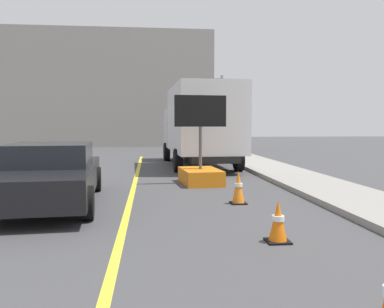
{
  "coord_description": "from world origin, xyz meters",
  "views": [
    {
      "loc": [
        0.48,
        1.09,
        1.81
      ],
      "look_at": [
        1.13,
        7.36,
        1.35
      ],
      "focal_mm": 37.71,
      "sensor_mm": 36.0,
      "label": 1
    }
  ],
  "objects_px": {
    "box_truck": "(200,124)",
    "traffic_cone_mid_lane": "(278,222)",
    "pickup_car": "(50,174)",
    "highway_guide_sign": "(210,100)",
    "arrow_board_trailer": "(200,168)",
    "traffic_cone_far_lane": "(238,187)"
  },
  "relations": [
    {
      "from": "box_truck",
      "to": "highway_guide_sign",
      "type": "bearing_deg",
      "value": 78.52
    },
    {
      "from": "box_truck",
      "to": "traffic_cone_far_lane",
      "type": "distance_m",
      "value": 8.52
    },
    {
      "from": "arrow_board_trailer",
      "to": "highway_guide_sign",
      "type": "xyz_separation_m",
      "value": [
        2.37,
        13.79,
        2.94
      ]
    },
    {
      "from": "box_truck",
      "to": "traffic_cone_far_lane",
      "type": "height_order",
      "value": "box_truck"
    },
    {
      "from": "box_truck",
      "to": "pickup_car",
      "type": "height_order",
      "value": "box_truck"
    },
    {
      "from": "pickup_car",
      "to": "traffic_cone_mid_lane",
      "type": "distance_m",
      "value": 5.48
    },
    {
      "from": "box_truck",
      "to": "traffic_cone_mid_lane",
      "type": "relative_size",
      "value": 12.04
    },
    {
      "from": "pickup_car",
      "to": "arrow_board_trailer",
      "type": "bearing_deg",
      "value": 36.28
    },
    {
      "from": "box_truck",
      "to": "traffic_cone_mid_lane",
      "type": "distance_m",
      "value": 11.55
    },
    {
      "from": "arrow_board_trailer",
      "to": "highway_guide_sign",
      "type": "height_order",
      "value": "highway_guide_sign"
    },
    {
      "from": "box_truck",
      "to": "traffic_cone_far_lane",
      "type": "xyz_separation_m",
      "value": [
        -0.15,
        -8.4,
        -1.46
      ]
    },
    {
      "from": "traffic_cone_mid_lane",
      "to": "traffic_cone_far_lane",
      "type": "relative_size",
      "value": 0.86
    },
    {
      "from": "arrow_board_trailer",
      "to": "box_truck",
      "type": "xyz_separation_m",
      "value": [
        0.62,
        5.18,
        1.35
      ]
    },
    {
      "from": "traffic_cone_mid_lane",
      "to": "arrow_board_trailer",
      "type": "bearing_deg",
      "value": 93.8
    },
    {
      "from": "box_truck",
      "to": "pickup_car",
      "type": "xyz_separation_m",
      "value": [
        -4.43,
        -7.98,
        -1.14
      ]
    },
    {
      "from": "arrow_board_trailer",
      "to": "traffic_cone_mid_lane",
      "type": "bearing_deg",
      "value": -86.2
    },
    {
      "from": "pickup_car",
      "to": "highway_guide_sign",
      "type": "relative_size",
      "value": 1.07
    },
    {
      "from": "pickup_car",
      "to": "highway_guide_sign",
      "type": "bearing_deg",
      "value": 69.57
    },
    {
      "from": "arrow_board_trailer",
      "to": "pickup_car",
      "type": "distance_m",
      "value": 4.73
    },
    {
      "from": "traffic_cone_mid_lane",
      "to": "traffic_cone_far_lane",
      "type": "height_order",
      "value": "traffic_cone_far_lane"
    },
    {
      "from": "traffic_cone_far_lane",
      "to": "arrow_board_trailer",
      "type": "bearing_deg",
      "value": 98.37
    },
    {
      "from": "arrow_board_trailer",
      "to": "box_truck",
      "type": "bearing_deg",
      "value": 83.19
    }
  ]
}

